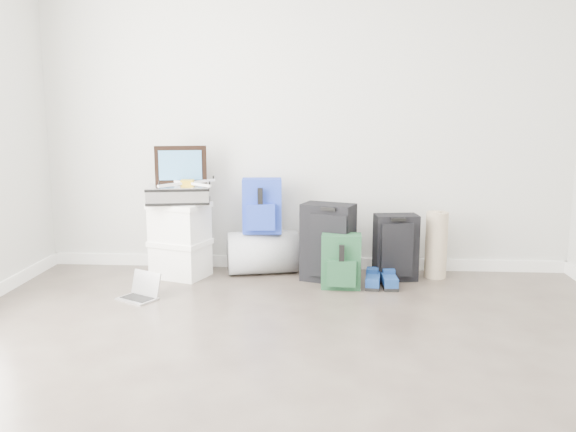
# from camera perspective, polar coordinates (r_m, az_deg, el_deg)

# --- Properties ---
(ground) EXTENTS (5.00, 5.00, 0.00)m
(ground) POSITION_cam_1_polar(r_m,az_deg,el_deg) (3.05, -0.59, -17.09)
(ground) COLOR #392F2A
(ground) RESTS_ON ground
(room_envelope) EXTENTS (4.52, 5.02, 2.71)m
(room_envelope) POSITION_cam_1_polar(r_m,az_deg,el_deg) (2.75, -0.63, 17.00)
(room_envelope) COLOR beige
(room_envelope) RESTS_ON ground
(boxes_stack) EXTENTS (0.53, 0.48, 0.62)m
(boxes_stack) POSITION_cam_1_polar(r_m,az_deg,el_deg) (5.12, -10.06, -2.21)
(boxes_stack) COLOR white
(boxes_stack) RESTS_ON ground
(briefcase) EXTENTS (0.55, 0.44, 0.14)m
(briefcase) POSITION_cam_1_polar(r_m,az_deg,el_deg) (5.05, -10.19, 2.01)
(briefcase) COLOR #B2B2B7
(briefcase) RESTS_ON boxes_stack
(painting) EXTENTS (0.42, 0.11, 0.32)m
(painting) POSITION_cam_1_polar(r_m,az_deg,el_deg) (5.12, -10.01, 4.72)
(painting) COLOR black
(painting) RESTS_ON briefcase
(drone) EXTENTS (0.46, 0.46, 0.05)m
(drone) POSITION_cam_1_polar(r_m,az_deg,el_deg) (5.00, -9.39, 3.07)
(drone) COLOR gold
(drone) RESTS_ON briefcase
(duffel_bag) EXTENTS (0.65, 0.49, 0.36)m
(duffel_bag) POSITION_cam_1_polar(r_m,az_deg,el_deg) (5.17, -2.39, -3.44)
(duffel_bag) COLOR gray
(duffel_bag) RESTS_ON ground
(blue_backpack) EXTENTS (0.34, 0.26, 0.45)m
(blue_backpack) POSITION_cam_1_polar(r_m,az_deg,el_deg) (5.06, -2.46, 0.86)
(blue_backpack) COLOR #173897
(blue_backpack) RESTS_ON duffel_bag
(large_suitcase) EXTENTS (0.46, 0.38, 0.63)m
(large_suitcase) POSITION_cam_1_polar(r_m,az_deg,el_deg) (4.93, 3.77, -2.51)
(large_suitcase) COLOR black
(large_suitcase) RESTS_ON ground
(green_backpack) EXTENTS (0.31, 0.23, 0.43)m
(green_backpack) POSITION_cam_1_polar(r_m,az_deg,el_deg) (4.76, 5.00, -4.34)
(green_backpack) COLOR #133520
(green_backpack) RESTS_ON ground
(carry_on) EXTENTS (0.37, 0.27, 0.54)m
(carry_on) POSITION_cam_1_polar(r_m,az_deg,el_deg) (5.04, 10.05, -2.91)
(carry_on) COLOR black
(carry_on) RESTS_ON ground
(shoes) EXTENTS (0.26, 0.30, 0.09)m
(shoes) POSITION_cam_1_polar(r_m,az_deg,el_deg) (4.87, 8.70, -6.03)
(shoes) COLOR black
(shoes) RESTS_ON ground
(rolled_rug) EXTENTS (0.18, 0.18, 0.55)m
(rolled_rug) POSITION_cam_1_polar(r_m,az_deg,el_deg) (5.18, 13.70, -2.64)
(rolled_rug) COLOR tan
(rolled_rug) RESTS_ON ground
(laptop) EXTENTS (0.33, 0.30, 0.19)m
(laptop) POSITION_cam_1_polar(r_m,az_deg,el_deg) (4.66, -13.60, -6.95)
(laptop) COLOR silver
(laptop) RESTS_ON ground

